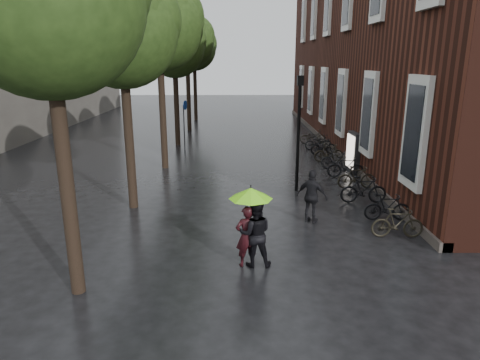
{
  "coord_description": "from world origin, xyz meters",
  "views": [
    {
      "loc": [
        -0.28,
        -7.98,
        5.23
      ],
      "look_at": [
        -0.18,
        5.05,
        1.57
      ],
      "focal_mm": 32.0,
      "sensor_mm": 36.0,
      "label": 1
    }
  ],
  "objects_px": {
    "person_burgundy": "(247,236)",
    "person_black": "(255,233)",
    "pedestrian_walking": "(312,196)",
    "lamp_post": "(299,123)",
    "parked_bicycles": "(340,163)",
    "ad_lightbox": "(353,152)"
  },
  "relations": [
    {
      "from": "pedestrian_walking",
      "to": "parked_bicycles",
      "type": "bearing_deg",
      "value": -78.4
    },
    {
      "from": "lamp_post",
      "to": "person_burgundy",
      "type": "bearing_deg",
      "value": -108.32
    },
    {
      "from": "ad_lightbox",
      "to": "parked_bicycles",
      "type": "bearing_deg",
      "value": -173.28
    },
    {
      "from": "person_black",
      "to": "pedestrian_walking",
      "type": "height_order",
      "value": "same"
    },
    {
      "from": "ad_lightbox",
      "to": "lamp_post",
      "type": "bearing_deg",
      "value": -138.2
    },
    {
      "from": "person_black",
      "to": "ad_lightbox",
      "type": "bearing_deg",
      "value": -117.92
    },
    {
      "from": "person_black",
      "to": "parked_bicycles",
      "type": "relative_size",
      "value": 0.11
    },
    {
      "from": "person_black",
      "to": "pedestrian_walking",
      "type": "bearing_deg",
      "value": -123.16
    },
    {
      "from": "person_burgundy",
      "to": "lamp_post",
      "type": "relative_size",
      "value": 0.35
    },
    {
      "from": "ad_lightbox",
      "to": "person_burgundy",
      "type": "bearing_deg",
      "value": -121.55
    },
    {
      "from": "person_black",
      "to": "lamp_post",
      "type": "height_order",
      "value": "lamp_post"
    },
    {
      "from": "person_burgundy",
      "to": "person_black",
      "type": "xyz_separation_m",
      "value": [
        0.22,
        0.01,
        0.07
      ]
    },
    {
      "from": "person_burgundy",
      "to": "person_black",
      "type": "bearing_deg",
      "value": 165.36
    },
    {
      "from": "ad_lightbox",
      "to": "lamp_post",
      "type": "relative_size",
      "value": 0.41
    },
    {
      "from": "pedestrian_walking",
      "to": "parked_bicycles",
      "type": "height_order",
      "value": "pedestrian_walking"
    },
    {
      "from": "parked_bicycles",
      "to": "lamp_post",
      "type": "distance_m",
      "value": 4.53
    },
    {
      "from": "parked_bicycles",
      "to": "ad_lightbox",
      "type": "relative_size",
      "value": 8.34
    },
    {
      "from": "person_burgundy",
      "to": "person_black",
      "type": "height_order",
      "value": "person_black"
    },
    {
      "from": "lamp_post",
      "to": "parked_bicycles",
      "type": "bearing_deg",
      "value": 50.35
    },
    {
      "from": "person_burgundy",
      "to": "lamp_post",
      "type": "height_order",
      "value": "lamp_post"
    },
    {
      "from": "person_black",
      "to": "lamp_post",
      "type": "bearing_deg",
      "value": -106.98
    },
    {
      "from": "person_burgundy",
      "to": "ad_lightbox",
      "type": "bearing_deg",
      "value": -135.79
    }
  ]
}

